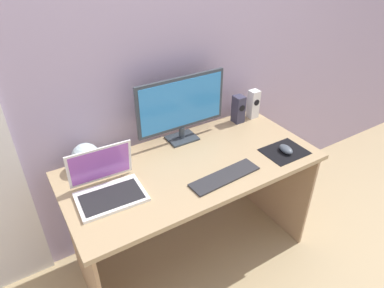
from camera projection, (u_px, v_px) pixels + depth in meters
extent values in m
plane|color=tan|center=(193.00, 252.00, 2.30)|extent=(8.00, 8.00, 0.00)
cube|color=#AA9BB8|center=(154.00, 54.00, 1.93)|extent=(6.00, 0.04, 2.50)
cube|color=tan|center=(193.00, 165.00, 1.91)|extent=(1.44, 0.69, 0.03)
cube|color=tan|center=(84.00, 261.00, 1.81)|extent=(0.02, 0.65, 0.71)
cube|color=tan|center=(274.00, 178.00, 2.41)|extent=(0.02, 0.65, 0.71)
cube|color=#313A42|center=(182.00, 138.00, 2.12)|extent=(0.18, 0.14, 0.01)
cylinder|color=#313A42|center=(182.00, 132.00, 2.09)|extent=(0.04, 0.04, 0.07)
cube|color=#313A42|center=(181.00, 103.00, 1.98)|extent=(0.57, 0.02, 0.32)
cube|color=#338CD8|center=(182.00, 104.00, 1.98)|extent=(0.54, 0.00, 0.29)
cube|color=white|center=(253.00, 104.00, 2.31)|extent=(0.07, 0.06, 0.20)
cylinder|color=black|center=(257.00, 103.00, 2.27)|extent=(0.04, 0.00, 0.04)
cube|color=#343449|center=(238.00, 109.00, 2.26)|extent=(0.07, 0.07, 0.19)
cylinder|color=black|center=(242.00, 108.00, 2.22)|extent=(0.04, 0.00, 0.04)
cube|color=white|center=(111.00, 197.00, 1.65)|extent=(0.33, 0.24, 0.02)
cube|color=black|center=(112.00, 197.00, 1.64)|extent=(0.30, 0.18, 0.00)
cube|color=white|center=(100.00, 164.00, 1.69)|extent=(0.33, 0.06, 0.21)
cube|color=#A559BF|center=(100.00, 165.00, 1.68)|extent=(0.30, 0.05, 0.18)
sphere|color=silver|center=(86.00, 157.00, 1.82)|extent=(0.16, 0.16, 0.16)
cube|color=#28282B|center=(225.00, 176.00, 1.79)|extent=(0.41, 0.13, 0.01)
cube|color=black|center=(284.00, 151.00, 2.00)|extent=(0.25, 0.20, 0.00)
ellipsoid|color=#434D56|center=(286.00, 149.00, 1.98)|extent=(0.07, 0.11, 0.04)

